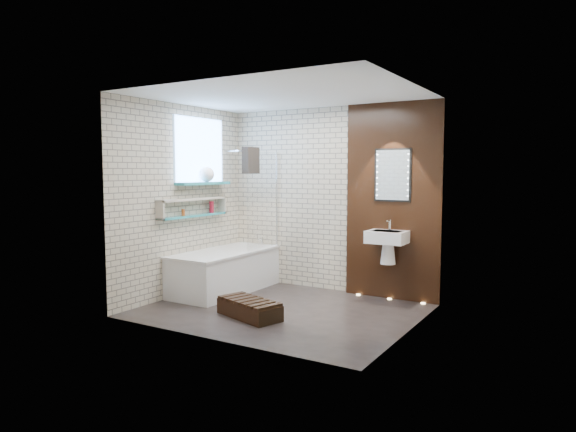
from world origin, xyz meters
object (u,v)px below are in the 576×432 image
Objects in this scene: bathtub at (225,271)px; washbasin at (387,242)px; led_mirror at (393,175)px; walnut_step at (249,310)px; bath_screen at (263,200)px.

bathtub is 2.32m from washbasin.
bathtub is 2.49× the size of led_mirror.
bathtub is at bearing 139.54° from walnut_step.
bath_screen is at bearing 117.72° from walnut_step.
bath_screen reaches higher than washbasin.
walnut_step is (0.71, -1.35, -1.19)m from bath_screen.
bath_screen is at bearing -169.34° from led_mirror.
washbasin is (1.82, 0.18, -0.49)m from bath_screen.
walnut_step is at bearing -126.03° from washbasin.
led_mirror is 0.86× the size of walnut_step.
bathtub is 1.24× the size of bath_screen.
washbasin is at bearing 53.97° from walnut_step.
bath_screen is 2.00× the size of led_mirror.
led_mirror is at bearing 90.00° from washbasin.
bathtub is 1.41m from walnut_step.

